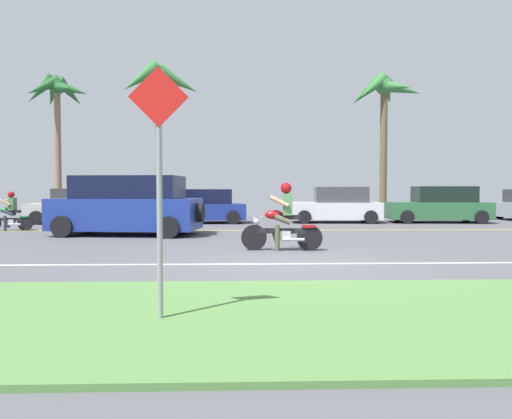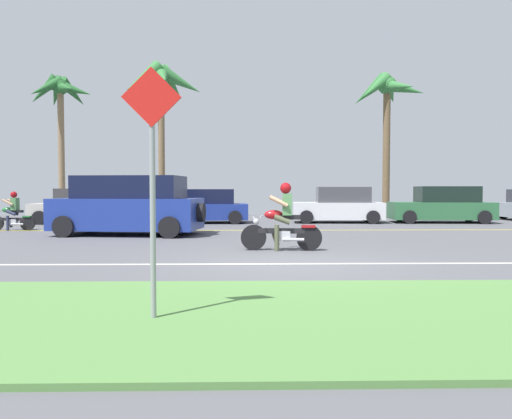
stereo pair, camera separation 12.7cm
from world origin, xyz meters
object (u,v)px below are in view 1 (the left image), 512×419
(parked_car_1, at_px, (201,207))
(street_sign, at_px, (159,169))
(motorcyclist, at_px, (282,222))
(parked_car_2, at_px, (337,206))
(palm_tree_2, at_px, (159,87))
(palm_tree_1, at_px, (57,97))
(motorcyclist_distant, at_px, (10,214))
(suv_nearby, at_px, (128,206))
(parked_car_3, at_px, (439,206))
(palm_tree_0, at_px, (385,98))
(parked_car_0, at_px, (80,207))

(parked_car_1, relative_size, street_sign, 1.48)
(motorcyclist, distance_m, parked_car_1, 9.79)
(parked_car_2, relative_size, street_sign, 1.45)
(palm_tree_2, relative_size, street_sign, 2.86)
(palm_tree_1, xyz_separation_m, motorcyclist_distant, (1.18, -7.73, -5.42))
(parked_car_2, distance_m, motorcyclist_distant, 12.65)
(suv_nearby, bearing_deg, parked_car_2, 35.57)
(parked_car_1, xyz_separation_m, palm_tree_1, (-7.43, 4.03, 5.32))
(parked_car_3, distance_m, palm_tree_2, 14.23)
(palm_tree_1, height_order, motorcyclist_distant, palm_tree_1)
(parked_car_1, height_order, palm_tree_0, palm_tree_0)
(motorcyclist, relative_size, palm_tree_1, 0.26)
(palm_tree_0, relative_size, palm_tree_2, 0.95)
(palm_tree_2, bearing_deg, street_sign, -80.65)
(motorcyclist_distant, bearing_deg, palm_tree_1, 98.65)
(parked_car_3, distance_m, palm_tree_1, 18.87)
(street_sign, bearing_deg, parked_car_1, 93.06)
(parked_car_1, height_order, street_sign, street_sign)
(parked_car_3, bearing_deg, parked_car_0, 179.58)
(suv_nearby, bearing_deg, parked_car_0, 120.95)
(palm_tree_2, relative_size, motorcyclist_distant, 4.74)
(parked_car_0, bearing_deg, motorcyclist, -50.78)
(parked_car_0, relative_size, palm_tree_2, 0.52)
(parked_car_1, xyz_separation_m, street_sign, (0.83, -15.56, 0.95))
(parked_car_2, xyz_separation_m, palm_tree_0, (3.08, 3.58, 5.30))
(suv_nearby, distance_m, parked_car_0, 6.38)
(motorcyclist, relative_size, parked_car_2, 0.48)
(parked_car_2, height_order, motorcyclist_distant, parked_car_2)
(motorcyclist, xyz_separation_m, motorcyclist_distant, (-8.91, 5.72, -0.10))
(parked_car_0, bearing_deg, palm_tree_2, 50.92)
(motorcyclist_distant, xyz_separation_m, street_sign, (7.09, -11.86, 1.06))
(palm_tree_0, bearing_deg, parked_car_3, -70.09)
(parked_car_3, height_order, street_sign, street_sign)
(motorcyclist, relative_size, parked_car_0, 0.47)
(palm_tree_0, bearing_deg, parked_car_0, -165.67)
(palm_tree_2, bearing_deg, parked_car_2, -23.00)
(palm_tree_0, bearing_deg, parked_car_1, -157.52)
(palm_tree_1, bearing_deg, palm_tree_2, -5.39)
(parked_car_3, bearing_deg, suv_nearby, -156.06)
(parked_car_2, height_order, palm_tree_1, palm_tree_1)
(motorcyclist, distance_m, palm_tree_0, 15.46)
(palm_tree_0, relative_size, motorcyclist_distant, 4.50)
(parked_car_3, xyz_separation_m, street_sign, (-9.40, -15.55, 0.90))
(parked_car_2, relative_size, palm_tree_2, 0.51)
(parked_car_0, height_order, street_sign, street_sign)
(parked_car_2, xyz_separation_m, palm_tree_1, (-13.25, 3.93, 5.28))
(motorcyclist, height_order, palm_tree_2, palm_tree_2)
(parked_car_3, bearing_deg, palm_tree_2, 164.14)
(suv_nearby, relative_size, palm_tree_2, 0.62)
(parked_car_0, relative_size, palm_tree_0, 0.55)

